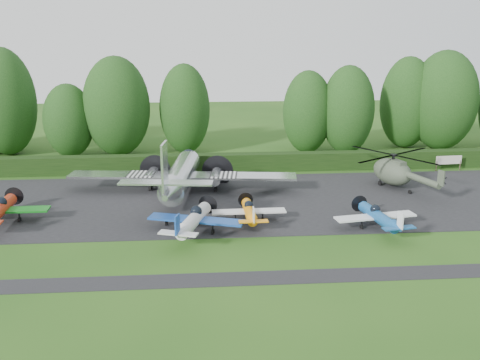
{
  "coord_description": "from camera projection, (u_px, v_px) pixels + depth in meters",
  "views": [
    {
      "loc": [
        -0.84,
        -37.32,
        15.64
      ],
      "look_at": [
        2.68,
        8.53,
        2.5
      ],
      "focal_mm": 40.0,
      "sensor_mm": 36.0,
      "label": 1
    }
  ],
  "objects": [
    {
      "name": "tree_5",
      "position": [
        117.0,
        107.0,
        66.34
      ],
      "size": [
        8.25,
        8.25,
        12.41
      ],
      "color": "black",
      "rests_on": "ground"
    },
    {
      "name": "ground",
      "position": [
        213.0,
        244.0,
        40.14
      ],
      "size": [
        160.0,
        160.0,
        0.0
      ],
      "primitive_type": "plane",
      "color": "#1F4914",
      "rests_on": "ground"
    },
    {
      "name": "tree_6",
      "position": [
        407.0,
        103.0,
        70.91
      ],
      "size": [
        7.05,
        7.05,
        12.12
      ],
      "color": "black",
      "rests_on": "ground"
    },
    {
      "name": "light_plane_blue",
      "position": [
        378.0,
        216.0,
        42.77
      ],
      "size": [
        6.76,
        7.11,
        2.6
      ],
      "rotation": [
        0.0,
        0.0,
        -0.16
      ],
      "color": "#164C87",
      "rests_on": "ground"
    },
    {
      "name": "tree_7",
      "position": [
        348.0,
        110.0,
        67.39
      ],
      "size": [
        6.67,
        6.67,
        11.24
      ],
      "color": "black",
      "rests_on": "ground"
    },
    {
      "name": "light_plane_white",
      "position": [
        194.0,
        220.0,
        41.65
      ],
      "size": [
        7.66,
        8.06,
        2.94
      ],
      "rotation": [
        0.0,
        0.0,
        0.31
      ],
      "color": "silver",
      "rests_on": "ground"
    },
    {
      "name": "apron",
      "position": [
        210.0,
        202.0,
        49.73
      ],
      "size": [
        70.0,
        18.0,
        0.01
      ],
      "primitive_type": "cube",
      "color": "black",
      "rests_on": "ground"
    },
    {
      "name": "taxiway_verge",
      "position": [
        216.0,
        280.0,
        34.39
      ],
      "size": [
        70.0,
        2.0,
        0.0
      ],
      "primitive_type": "cube",
      "color": "black",
      "rests_on": "ground"
    },
    {
      "name": "tree_10",
      "position": [
        185.0,
        109.0,
        67.6
      ],
      "size": [
        6.37,
        6.37,
        11.42
      ],
      "color": "black",
      "rests_on": "ground"
    },
    {
      "name": "helicopter",
      "position": [
        393.0,
        169.0,
        54.0
      ],
      "size": [
        10.59,
        12.4,
        3.41
      ],
      "rotation": [
        0.0,
        0.0,
        -0.32
      ],
      "color": "#3A4535",
      "rests_on": "ground"
    },
    {
      "name": "tree_0",
      "position": [
        5.0,
        102.0,
        66.52
      ],
      "size": [
        7.63,
        7.63,
        13.47
      ],
      "color": "black",
      "rests_on": "ground"
    },
    {
      "name": "tree_3",
      "position": [
        443.0,
        101.0,
        69.62
      ],
      "size": [
        8.72,
        8.72,
        12.98
      ],
      "color": "black",
      "rests_on": "ground"
    },
    {
      "name": "tree_2",
      "position": [
        69.0,
        121.0,
        66.04
      ],
      "size": [
        6.15,
        6.15,
        9.14
      ],
      "color": "black",
      "rests_on": "ground"
    },
    {
      "name": "tree_1",
      "position": [
        308.0,
        112.0,
        68.12
      ],
      "size": [
        6.33,
        6.33,
        10.55
      ],
      "color": "black",
      "rests_on": "ground"
    },
    {
      "name": "transport_plane",
      "position": [
        181.0,
        176.0,
        51.15
      ],
      "size": [
        22.34,
        17.13,
        7.16
      ],
      "rotation": [
        0.0,
        0.0,
        0.11
      ],
      "color": "silver",
      "rests_on": "ground"
    },
    {
      "name": "light_plane_orange",
      "position": [
        249.0,
        211.0,
        44.26
      ],
      "size": [
        6.19,
        6.5,
        2.38
      ],
      "rotation": [
        0.0,
        0.0,
        -0.01
      ],
      "color": "orange",
      "rests_on": "ground"
    },
    {
      "name": "sign_board",
      "position": [
        449.0,
        161.0,
        60.34
      ],
      "size": [
        3.07,
        0.12,
        1.73
      ],
      "rotation": [
        0.0,
        0.0,
        -0.08
      ],
      "color": "#3F3326",
      "rests_on": "ground"
    },
    {
      "name": "hedgerow",
      "position": [
        208.0,
        172.0,
        60.27
      ],
      "size": [
        90.0,
        1.6,
        2.0
      ],
      "primitive_type": "cube",
      "color": "black",
      "rests_on": "ground"
    }
  ]
}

